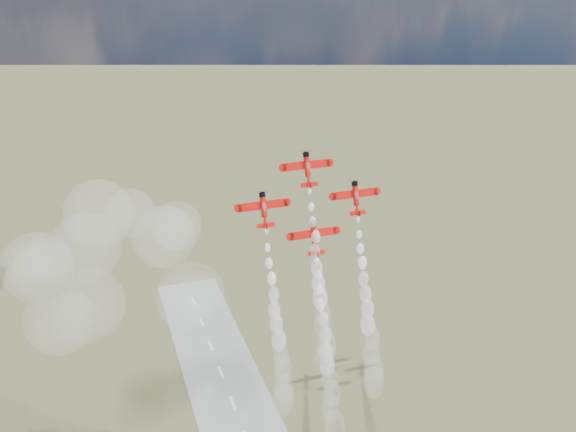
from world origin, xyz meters
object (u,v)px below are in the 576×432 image
(plane_right, at_px, (356,197))
(plane_slot, at_px, (314,237))
(plane_left, at_px, (264,209))
(plane_lead, at_px, (307,168))

(plane_right, bearing_deg, plane_slot, -167.05)
(plane_left, bearing_deg, plane_right, 0.00)
(plane_right, distance_m, plane_slot, 14.97)
(plane_lead, xyz_separation_m, plane_slot, (0.00, -5.64, -16.22))
(plane_lead, distance_m, plane_left, 14.97)
(plane_slot, bearing_deg, plane_lead, 90.00)
(plane_right, bearing_deg, plane_left, 180.00)
(plane_left, relative_size, plane_slot, 1.00)
(plane_lead, bearing_deg, plane_right, -12.95)
(plane_lead, height_order, plane_right, plane_lead)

